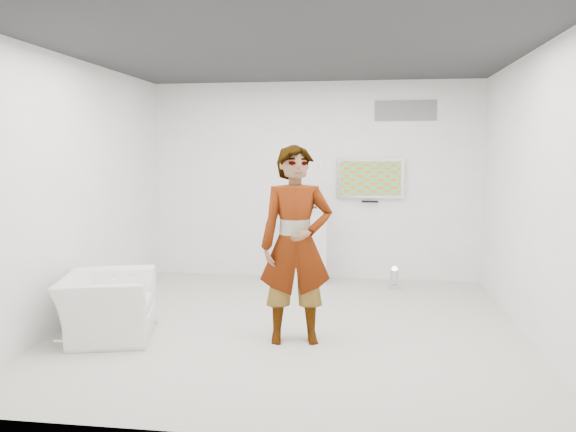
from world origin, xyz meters
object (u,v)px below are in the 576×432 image
(person, at_px, (296,245))
(armchair, at_px, (108,306))
(pedestal, at_px, (306,245))
(floor_uplight, at_px, (394,278))
(tv, at_px, (370,178))

(person, height_order, armchair, person)
(pedestal, height_order, floor_uplight, pedestal)
(tv, distance_m, pedestal, 1.39)
(tv, xyz_separation_m, armchair, (-2.74, -3.10, -1.22))
(tv, distance_m, person, 3.10)
(armchair, distance_m, floor_uplight, 4.02)
(pedestal, bearing_deg, tv, 20.36)
(person, bearing_deg, armchair, 173.10)
(armchair, bearing_deg, pedestal, -48.07)
(tv, distance_m, armchair, 4.31)
(person, xyz_separation_m, pedestal, (-0.17, 2.61, -0.44))
(tv, relative_size, pedestal, 0.88)
(person, bearing_deg, pedestal, 82.73)
(pedestal, distance_m, floor_uplight, 1.37)
(armchair, relative_size, floor_uplight, 3.37)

